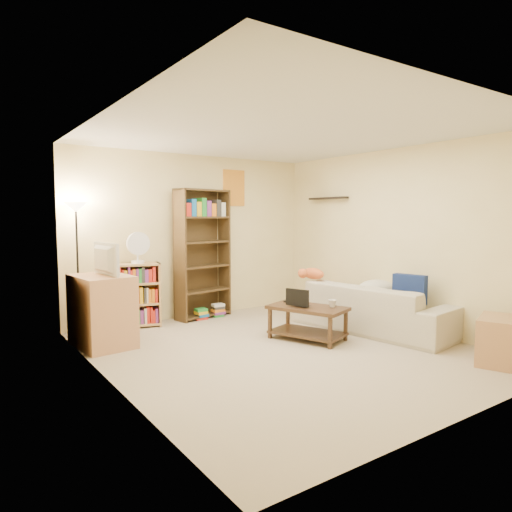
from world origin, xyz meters
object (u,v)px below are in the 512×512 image
(tv_stand, at_px, (102,311))
(tall_bookshelf, at_px, (203,251))
(short_bookshelf, at_px, (135,295))
(side_table, at_px, (322,299))
(sofa, at_px, (373,307))
(coffee_table, at_px, (308,318))
(mug, at_px, (332,303))
(floor_lamp, at_px, (76,230))
(laptop, at_px, (303,305))
(end_cabinet, at_px, (505,341))
(desk_fan, at_px, (138,247))
(tabby_cat, at_px, (312,274))
(television, at_px, (101,259))

(tv_stand, relative_size, tall_bookshelf, 0.44)
(short_bookshelf, xyz_separation_m, side_table, (2.77, -0.87, -0.22))
(sofa, distance_m, tv_stand, 3.52)
(coffee_table, relative_size, side_table, 2.29)
(coffee_table, distance_m, tall_bookshelf, 2.08)
(mug, relative_size, short_bookshelf, 0.16)
(coffee_table, distance_m, tv_stand, 2.52)
(sofa, relative_size, side_table, 4.88)
(tall_bookshelf, height_order, floor_lamp, tall_bookshelf)
(laptop, height_order, end_cabinet, end_cabinet)
(sofa, xyz_separation_m, desk_fan, (-2.55, 2.00, 0.81))
(coffee_table, height_order, desk_fan, desk_fan)
(end_cabinet, bearing_deg, tabby_cat, 99.77)
(laptop, distance_m, end_cabinet, 2.28)
(sofa, xyz_separation_m, tabby_cat, (-0.40, 0.80, 0.41))
(laptop, xyz_separation_m, mug, (0.25, -0.27, 0.04))
(mug, distance_m, floor_lamp, 3.42)
(tv_stand, bearing_deg, end_cabinet, -49.33)
(mug, xyz_separation_m, short_bookshelf, (-1.79, 2.09, -0.02))
(tv_stand, relative_size, end_cabinet, 1.44)
(coffee_table, bearing_deg, side_table, 19.42)
(coffee_table, bearing_deg, television, 131.17)
(desk_fan, relative_size, end_cabinet, 0.74)
(mug, relative_size, floor_lamp, 0.08)
(laptop, distance_m, desk_fan, 2.42)
(desk_fan, bearing_deg, mug, -49.62)
(coffee_table, relative_size, tv_stand, 1.26)
(tv_stand, xyz_separation_m, side_table, (3.42, -0.17, -0.19))
(sofa, height_order, desk_fan, desk_fan)
(tv_stand, xyz_separation_m, tall_bookshelf, (1.74, 0.69, 0.61))
(laptop, bearing_deg, tabby_cat, -53.43)
(mug, relative_size, end_cabinet, 0.24)
(floor_lamp, bearing_deg, laptop, -38.47)
(short_bookshelf, relative_size, end_cabinet, 1.52)
(tv_stand, height_order, television, television)
(television, distance_m, tall_bookshelf, 1.87)
(short_bookshelf, height_order, floor_lamp, floor_lamp)
(sofa, xyz_separation_m, mug, (-0.81, -0.05, 0.15))
(sofa, relative_size, tall_bookshelf, 1.18)
(floor_lamp, bearing_deg, end_cabinet, -48.30)
(short_bookshelf, distance_m, end_cabinet, 4.63)
(coffee_table, xyz_separation_m, floor_lamp, (-2.32, 1.88, 1.11))
(television, bearing_deg, laptop, -123.13)
(mug, bearing_deg, tall_bookshelf, 108.62)
(side_table, bearing_deg, coffee_table, -139.81)
(tabby_cat, height_order, end_cabinet, tabby_cat)
(laptop, xyz_separation_m, side_table, (1.23, 0.95, -0.20))
(sofa, bearing_deg, end_cabinet, 173.07)
(side_table, bearing_deg, tv_stand, 177.11)
(tv_stand, relative_size, desk_fan, 1.95)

